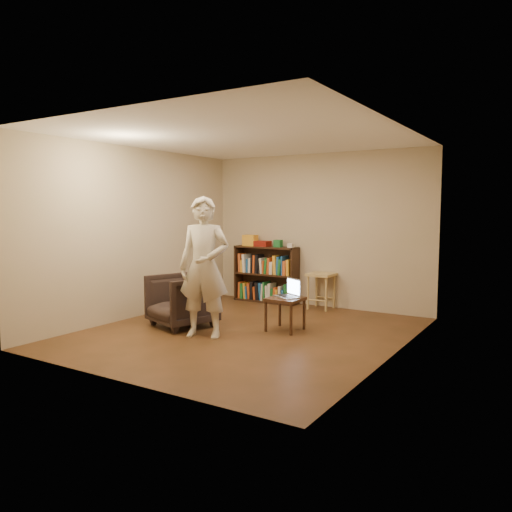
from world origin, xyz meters
The scene contains 15 objects.
floor centered at (0.00, 0.00, 0.00)m, with size 4.50×4.50×0.00m, color #3F2A14.
ceiling centered at (0.00, 0.00, 2.60)m, with size 4.50×4.50×0.00m, color white.
wall_back centered at (0.00, 2.25, 1.30)m, with size 4.00×4.00×0.00m, color #C1AB92.
wall_left centered at (-2.00, 0.00, 1.30)m, with size 4.50×4.50×0.00m, color #C1AB92.
wall_right centered at (2.00, 0.00, 1.30)m, with size 4.50×4.50×0.00m, color #C1AB92.
bookshelf centered at (-0.93, 2.09, 0.44)m, with size 1.20×0.30×1.00m.
box_yellow centered at (-1.25, 2.05, 1.10)m, with size 0.24×0.18×0.20m, color gold.
red_cloth centered at (-1.01, 2.07, 1.05)m, with size 0.29×0.21×0.10m, color maroon.
box_green centered at (-0.67, 2.06, 1.06)m, with size 0.13×0.13×0.13m, color #1C692E.
box_white centered at (-0.43, 2.08, 1.04)m, with size 0.09×0.09×0.07m, color silver.
stool centered at (0.18, 2.03, 0.48)m, with size 0.41×0.41×0.60m.
armchair centered at (-0.98, -0.16, 0.37)m, with size 0.79×0.82×0.74m, color #2B201D.
side_table centered at (0.39, 0.38, 0.38)m, with size 0.45×0.45×0.46m.
laptop centered at (0.42, 0.45, 0.52)m, with size 0.42×0.38×0.26m.
person centered at (-0.35, -0.45, 0.92)m, with size 0.67×0.44×1.83m, color beige.
Camera 1 is at (3.62, -5.54, 1.67)m, focal length 35.00 mm.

